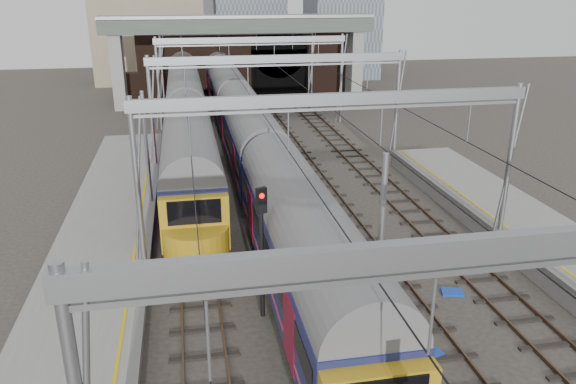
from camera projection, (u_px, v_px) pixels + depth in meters
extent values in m
plane|color=#38332D|center=(395.00, 378.00, 18.14)|extent=(160.00, 160.00, 0.00)
cube|color=gray|center=(75.00, 353.00, 18.49)|extent=(4.20, 55.00, 1.10)
cube|color=slate|center=(138.00, 333.00, 18.67)|extent=(0.35, 55.00, 0.12)
cube|color=gold|center=(122.00, 333.00, 18.56)|extent=(0.12, 55.00, 0.01)
cube|color=#4C3828|center=(180.00, 216.00, 30.79)|extent=(0.08, 80.00, 0.16)
cube|color=#4C3828|center=(207.00, 214.00, 31.04)|extent=(0.08, 80.00, 0.16)
cube|color=black|center=(194.00, 216.00, 30.94)|extent=(2.40, 80.00, 0.14)
cube|color=#4C3828|center=(253.00, 211.00, 31.48)|extent=(0.08, 80.00, 0.16)
cube|color=#4C3828|center=(278.00, 209.00, 31.73)|extent=(0.08, 80.00, 0.16)
cube|color=black|center=(265.00, 211.00, 31.63)|extent=(2.40, 80.00, 0.14)
cube|color=#4C3828|center=(322.00, 206.00, 32.18)|extent=(0.08, 80.00, 0.16)
cube|color=#4C3828|center=(346.00, 204.00, 32.42)|extent=(0.08, 80.00, 0.16)
cube|color=black|center=(334.00, 206.00, 32.33)|extent=(2.40, 80.00, 0.14)
cube|color=#4C3828|center=(388.00, 201.00, 32.87)|extent=(0.08, 80.00, 0.16)
cube|color=#4C3828|center=(411.00, 200.00, 33.12)|extent=(0.08, 80.00, 0.16)
cube|color=black|center=(400.00, 202.00, 33.02)|extent=(2.40, 80.00, 0.14)
cube|color=gray|center=(544.00, 243.00, 9.99)|extent=(16.80, 0.28, 0.50)
cylinder|color=gray|center=(138.00, 194.00, 22.73)|extent=(0.24, 0.24, 8.00)
cylinder|color=gray|center=(508.00, 171.00, 25.57)|extent=(0.24, 0.24, 8.00)
cube|color=gray|center=(336.00, 99.00, 22.92)|extent=(16.80, 0.28, 0.50)
cylinder|color=gray|center=(152.00, 119.00, 35.66)|extent=(0.24, 0.24, 8.00)
cylinder|color=gray|center=(397.00, 110.00, 38.49)|extent=(0.24, 0.24, 8.00)
cube|color=gray|center=(279.00, 59.00, 35.84)|extent=(16.80, 0.28, 0.50)
cylinder|color=gray|center=(158.00, 84.00, 48.58)|extent=(0.24, 0.24, 8.00)
cylinder|color=gray|center=(341.00, 79.00, 51.42)|extent=(0.24, 0.24, 8.00)
cube|color=gray|center=(251.00, 40.00, 48.77)|extent=(16.80, 0.28, 0.50)
cylinder|color=gray|center=(162.00, 66.00, 59.66)|extent=(0.24, 0.24, 8.00)
cylinder|color=gray|center=(312.00, 63.00, 62.50)|extent=(0.24, 0.24, 8.00)
cube|color=gray|center=(238.00, 30.00, 59.85)|extent=(16.80, 0.28, 0.50)
cube|color=black|center=(188.00, 119.00, 29.06)|extent=(0.03, 80.00, 0.03)
cube|color=black|center=(264.00, 115.00, 29.75)|extent=(0.03, 80.00, 0.03)
cube|color=black|center=(337.00, 113.00, 30.44)|extent=(0.03, 80.00, 0.03)
cube|color=black|center=(406.00, 110.00, 31.14)|extent=(0.03, 80.00, 0.03)
cube|color=black|center=(252.00, 55.00, 64.95)|extent=(26.00, 2.00, 9.00)
cube|color=black|center=(279.00, 72.00, 65.18)|extent=(6.50, 0.10, 5.20)
cylinder|color=black|center=(279.00, 50.00, 64.29)|extent=(6.50, 0.10, 6.50)
cube|color=black|center=(148.00, 86.00, 62.98)|extent=(6.00, 1.50, 3.00)
cube|color=gray|center=(118.00, 69.00, 57.04)|extent=(1.20, 2.50, 8.20)
cube|color=gray|center=(354.00, 63.00, 61.36)|extent=(1.20, 2.50, 8.20)
cube|color=#555F56|center=(239.00, 26.00, 57.79)|extent=(28.00, 3.00, 1.40)
cube|color=gray|center=(239.00, 16.00, 57.48)|extent=(28.00, 3.00, 0.30)
cube|color=gray|center=(204.00, 7.00, 88.56)|extent=(18.00, 14.00, 18.00)
cube|color=black|center=(237.00, 137.00, 45.99)|extent=(2.32, 68.70, 0.70)
cube|color=#16254D|center=(237.00, 113.00, 45.31)|extent=(2.95, 68.70, 2.64)
cylinder|color=slate|center=(236.00, 97.00, 44.86)|extent=(2.89, 68.20, 2.89)
cube|color=black|center=(236.00, 108.00, 45.17)|extent=(2.97, 67.50, 0.79)
cube|color=#C23C4F|center=(237.00, 122.00, 45.57)|extent=(2.97, 67.70, 0.13)
cube|color=black|center=(187.00, 127.00, 49.45)|extent=(2.39, 52.94, 0.70)
cube|color=#16254D|center=(186.00, 104.00, 48.76)|extent=(3.04, 52.94, 2.72)
cylinder|color=slate|center=(185.00, 88.00, 48.29)|extent=(2.98, 52.44, 2.98)
cube|color=black|center=(185.00, 99.00, 48.61)|extent=(3.06, 51.74, 0.81)
cube|color=#C23C4F|center=(186.00, 113.00, 49.02)|extent=(3.06, 51.94, 0.13)
cube|color=#B78C17|center=(195.00, 225.00, 24.22)|extent=(2.98, 0.60, 2.52)
cube|color=black|center=(194.00, 212.00, 23.84)|extent=(2.28, 0.08, 1.09)
cylinder|color=black|center=(262.00, 256.00, 20.72)|extent=(0.17, 0.17, 5.14)
cube|color=black|center=(261.00, 200.00, 19.78)|extent=(0.41, 0.30, 0.96)
sphere|color=red|center=(262.00, 196.00, 19.60)|extent=(0.19, 0.19, 0.19)
cube|color=#183FB6|center=(431.00, 354.00, 19.26)|extent=(0.88, 0.73, 0.09)
cube|color=#183FB6|center=(359.00, 264.00, 25.55)|extent=(1.07, 0.89, 0.11)
cube|color=#183FB6|center=(452.00, 292.00, 23.16)|extent=(1.02, 0.84, 0.10)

